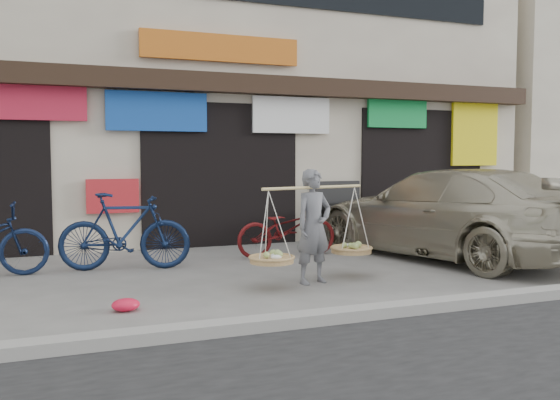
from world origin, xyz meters
name	(u,v)px	position (x,y,z in m)	size (l,w,h in m)	color
ground	(291,281)	(0.00, 0.00, 0.00)	(70.00, 70.00, 0.00)	slate
kerb	(364,313)	(0.00, -2.00, 0.06)	(70.00, 0.25, 0.12)	gray
shophouse_block	(187,81)	(0.00, 6.42, 3.45)	(14.00, 6.32, 7.00)	beige
street_vendor	(314,231)	(0.23, -0.22, 0.70)	(1.88, 0.90, 1.52)	slate
bike_1	(125,231)	(-2.00, 1.65, 0.58)	(0.54, 1.92, 1.16)	#101E3C
bike_2	(287,229)	(0.70, 1.91, 0.47)	(0.63, 1.80, 0.94)	#540E0F
suv	(445,213)	(3.15, 0.87, 0.75)	(3.26, 5.50, 1.49)	#AEA68C
red_bag	(126,305)	(-2.28, -0.80, 0.07)	(0.31, 0.25, 0.14)	red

